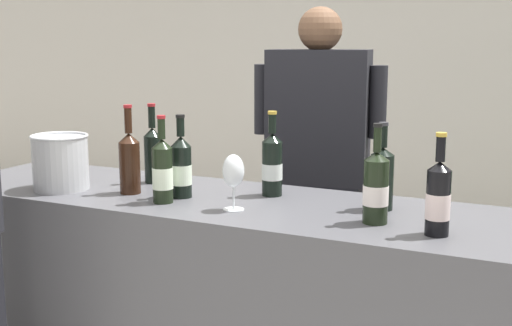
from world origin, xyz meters
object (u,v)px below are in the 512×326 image
Objects in this scene: person_server at (317,193)px; wine_bottle_4 at (181,167)px; wine_bottle_0 at (163,171)px; wine_bottle_2 at (272,164)px; wine_glass at (233,173)px; wine_bottle_8 at (376,188)px; wine_bottle_6 at (438,198)px; wine_bottle_7 at (382,176)px; wine_bottle_1 at (153,153)px; wine_bottle_5 at (130,161)px; ice_bucket at (61,162)px.

wine_bottle_4 is at bearing -110.57° from person_server.
wine_bottle_0 is 0.99× the size of wine_bottle_2.
wine_bottle_0 is 1.62× the size of wine_glass.
person_server is at bearing 121.81° from wine_bottle_8.
wine_bottle_2 is at bearing 158.32° from wine_bottle_6.
person_server is (-0.46, 0.61, -0.23)m from wine_bottle_7.
person_server reaches higher than wine_bottle_1.
wine_bottle_1 is at bearing -132.74° from person_server.
wine_bottle_5 is 0.50m from wine_glass.
wine_bottle_0 is 1.04× the size of wine_bottle_7.
wine_bottle_1 reaches higher than wine_bottle_6.
wine_bottle_1 reaches higher than wine_bottle_2.
wine_bottle_7 reaches higher than wine_glass.
person_server is (0.50, 0.78, -0.24)m from wine_bottle_5.
wine_bottle_4 is 1.39× the size of ice_bucket.
wine_bottle_1 is 1.00m from wine_bottle_7.
ice_bucket reaches higher than wine_glass.
wine_bottle_7 is 1.56× the size of wine_glass.
wine_bottle_0 is at bearing -175.46° from wine_bottle_8.
wine_bottle_2 reaches higher than ice_bucket.
wine_bottle_0 is 1.02× the size of wine_bottle_6.
wine_bottle_8 reaches higher than ice_bucket.
wine_bottle_7 is at bearing 18.08° from wine_bottle_0.
wine_bottle_5 is at bearing 159.95° from wine_bottle_0.
ice_bucket is at bearing -170.14° from wine_bottle_4.
wine_bottle_5 is 1.09× the size of wine_bottle_6.
wine_bottle_7 is (0.44, -0.03, -0.00)m from wine_bottle_2.
wine_bottle_8 is at bearing -0.63° from wine_bottle_5.
wine_bottle_8 is at bearing -11.92° from wine_bottle_1.
wine_bottle_5 is at bearing 11.57° from ice_bucket.
wine_bottle_0 is at bearing -177.50° from wine_glass.
wine_bottle_7 is (0.74, 0.15, 0.00)m from wine_bottle_4.
wine_bottle_2 is (0.32, 0.28, 0.00)m from wine_bottle_0.
wine_bottle_8 reaches higher than wine_bottle_6.
wine_bottle_6 is at bearing -50.31° from person_server.
wine_bottle_2 is (0.55, 0.00, -0.01)m from wine_bottle_1.
wine_glass is at bearing -174.29° from wine_bottle_8.
wine_bottle_1 is 0.21m from wine_bottle_5.
wine_bottle_0 is at bearing -1.51° from ice_bucket.
wine_bottle_8 is 0.50m from wine_glass.
wine_bottle_8 is (1.02, -0.22, -0.01)m from wine_bottle_1.
wine_bottle_5 is 0.21× the size of person_server.
wine_bottle_6 reaches higher than wine_bottle_7.
wine_glass is at bearing -0.04° from ice_bucket.
wine_bottle_2 reaches higher than wine_bottle_7.
wine_bottle_8 is at bearing 165.63° from wine_bottle_6.
wine_bottle_4 is at bearing -149.75° from wine_bottle_2.
wine_bottle_7 is 0.53m from wine_glass.
wine_bottle_0 is 1.42× the size of ice_bucket.
wine_bottle_1 is at bearing 167.66° from wine_bottle_6.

